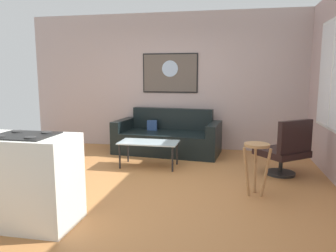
{
  "coord_description": "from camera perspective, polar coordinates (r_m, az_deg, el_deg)",
  "views": [
    {
      "loc": [
        1.15,
        -4.31,
        1.54
      ],
      "look_at": [
        0.11,
        0.9,
        0.7
      ],
      "focal_mm": 34.68,
      "sensor_mm": 36.0,
      "label": 1
    }
  ],
  "objects": [
    {
      "name": "wall_painting",
      "position": [
        6.81,
        0.37,
        9.3
      ],
      "size": [
        1.16,
        0.03,
        0.81
      ],
      "color": "black"
    },
    {
      "name": "kitchen_counter",
      "position": [
        3.84,
        -27.05,
        -8.22
      ],
      "size": [
        1.57,
        0.61,
        0.95
      ],
      "color": "silver",
      "rests_on": "ground"
    },
    {
      "name": "couch",
      "position": [
        6.46,
        -0.06,
        -2.21
      ],
      "size": [
        2.12,
        1.1,
        0.86
      ],
      "color": "black",
      "rests_on": "ground"
    },
    {
      "name": "back_wall",
      "position": [
        6.83,
        1.58,
        7.81
      ],
      "size": [
        6.4,
        0.05,
        2.8
      ],
      "primitive_type": "cube",
      "color": "#B49E9B",
      "rests_on": "ground"
    },
    {
      "name": "ground",
      "position": [
        4.72,
        -3.52,
        -10.31
      ],
      "size": [
        6.4,
        6.4,
        0.04
      ],
      "primitive_type": "cube",
      "color": "#AF713D"
    },
    {
      "name": "coffee_table",
      "position": [
        5.47,
        -3.37,
        -3.16
      ],
      "size": [
        0.99,
        0.52,
        0.43
      ],
      "color": "silver",
      "rests_on": "ground"
    },
    {
      "name": "armchair",
      "position": [
        5.26,
        19.99,
        -3.95
      ],
      "size": [
        0.88,
        0.88,
        0.88
      ],
      "color": "black",
      "rests_on": "ground"
    },
    {
      "name": "window",
      "position": [
        5.4,
        26.97,
        8.13
      ],
      "size": [
        0.03,
        1.47,
        1.66
      ],
      "color": "silver"
    },
    {
      "name": "bar_stool",
      "position": [
        4.29,
        15.28,
        -5.04
      ],
      "size": [
        0.37,
        0.36,
        0.68
      ],
      "color": "#A7784A",
      "rests_on": "ground"
    }
  ]
}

